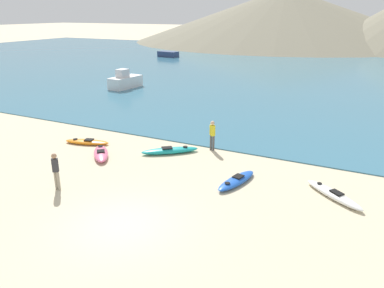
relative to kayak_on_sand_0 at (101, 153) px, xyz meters
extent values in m
plane|color=beige|center=(5.31, -5.17, -0.17)|extent=(400.00, 400.00, 0.00)
cube|color=teal|center=(5.31, 38.95, -0.14)|extent=(160.00, 70.00, 0.06)
cone|color=gray|center=(-11.89, 90.06, 6.52)|extent=(79.27, 79.27, 13.39)
cone|color=gray|center=(-10.44, 89.22, 4.93)|extent=(75.55, 75.55, 10.21)
ellipsoid|color=#E5668C|center=(0.00, 0.00, 0.00)|extent=(2.29, 2.46, 0.34)
cube|color=black|center=(0.09, -0.10, 0.19)|extent=(0.62, 0.63, 0.05)
cylinder|color=black|center=(-0.47, 0.54, 0.18)|extent=(0.27, 0.27, 0.02)
ellipsoid|color=teal|center=(3.16, 2.15, -0.02)|extent=(2.97, 2.61, 0.32)
cube|color=black|center=(3.03, 2.05, 0.17)|extent=(0.71, 0.68, 0.05)
cylinder|color=black|center=(3.85, 2.71, 0.15)|extent=(0.26, 0.26, 0.02)
ellipsoid|color=blue|center=(7.90, 0.11, -0.03)|extent=(1.31, 2.86, 0.28)
cube|color=black|center=(7.93, 0.25, 0.14)|extent=(0.49, 0.57, 0.05)
cylinder|color=black|center=(7.74, -0.63, 0.12)|extent=(0.25, 0.25, 0.02)
ellipsoid|color=white|center=(12.13, 0.65, -0.03)|extent=(2.84, 2.42, 0.30)
cube|color=black|center=(12.26, 0.55, 0.15)|extent=(0.65, 0.61, 0.05)
cylinder|color=black|center=(11.45, 1.18, 0.13)|extent=(0.21, 0.21, 0.02)
ellipsoid|color=orange|center=(-2.13, 1.28, -0.05)|extent=(2.85, 1.49, 0.25)
cube|color=black|center=(-1.99, 1.32, 0.10)|extent=(0.59, 0.54, 0.05)
cylinder|color=black|center=(-2.85, 1.07, 0.08)|extent=(0.27, 0.27, 0.02)
cylinder|color=gray|center=(0.85, -4.09, 0.26)|extent=(0.13, 0.13, 0.88)
cylinder|color=gray|center=(1.00, -4.09, 0.26)|extent=(0.13, 0.13, 0.88)
cube|color=#2D2D33|center=(0.92, -4.09, 1.01)|extent=(0.30, 0.28, 0.62)
cylinder|color=#2D2D33|center=(0.79, -4.09, 1.03)|extent=(0.09, 0.09, 0.59)
cylinder|color=#2D2D33|center=(1.05, -4.09, 1.03)|extent=(0.09, 0.09, 0.59)
sphere|color=#A37A5B|center=(0.92, -4.09, 1.45)|extent=(0.24, 0.24, 0.24)
cylinder|color=#4C4C4C|center=(5.02, 3.67, 0.27)|extent=(0.13, 0.13, 0.88)
cylinder|color=#4C4C4C|center=(5.17, 3.67, 0.27)|extent=(0.13, 0.13, 0.88)
cube|color=yellow|center=(5.10, 3.67, 1.02)|extent=(0.31, 0.31, 0.62)
cylinder|color=yellow|center=(4.97, 3.67, 1.04)|extent=(0.09, 0.09, 0.59)
cylinder|color=yellow|center=(5.23, 3.67, 1.04)|extent=(0.09, 0.09, 0.59)
sphere|color=tan|center=(5.10, 3.67, 1.46)|extent=(0.24, 0.24, 0.24)
cube|color=navy|center=(-20.61, 43.02, 0.35)|extent=(3.75, 2.17, 0.94)
cube|color=white|center=(-10.39, 16.54, 0.47)|extent=(1.94, 3.87, 1.16)
cube|color=silver|center=(-10.42, 16.17, 1.45)|extent=(1.05, 1.21, 0.81)
camera|label=1|loc=(13.15, -15.00, 7.41)|focal=35.00mm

